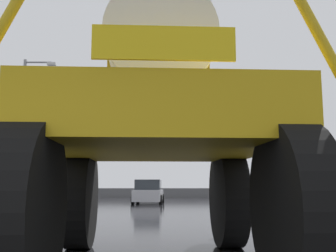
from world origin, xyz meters
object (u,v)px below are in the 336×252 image
oversize_sprayer (158,132)px  streetlight_far_left (24,123)px  streetlight_far_right (292,134)px  traffic_signal_near_right (256,119)px  traffic_signal_far_left (72,161)px  sedan_ahead (149,192)px

oversize_sprayer → streetlight_far_left: bearing=22.3°
streetlight_far_right → traffic_signal_near_right: bearing=-111.9°
oversize_sprayer → streetlight_far_right: 18.88m
traffic_signal_far_left → streetlight_far_left: size_ratio=0.47×
sedan_ahead → traffic_signal_near_right: traffic_signal_near_right is taller
oversize_sprayer → traffic_signal_far_left: size_ratio=1.36×
streetlight_far_left → streetlight_far_right: bearing=1.0°
oversize_sprayer → sedan_ahead: oversize_sprayer is taller
streetlight_far_left → traffic_signal_near_right: bearing=-47.9°
traffic_signal_near_right → traffic_signal_far_left: (-9.08, 17.53, -0.12)m
sedan_ahead → streetlight_far_right: 9.63m
traffic_signal_near_right → traffic_signal_far_left: size_ratio=1.04×
oversize_sprayer → sedan_ahead: (-0.90, 20.60, -1.21)m
streetlight_far_left → streetlight_far_right: (15.30, 0.26, -0.56)m
sedan_ahead → traffic_signal_near_right: 15.86m
sedan_ahead → traffic_signal_near_right: size_ratio=1.02×
oversize_sprayer → streetlight_far_right: (7.46, 17.21, 2.15)m
oversize_sprayer → traffic_signal_near_right: 6.06m
sedan_ahead → traffic_signal_far_left: traffic_signal_far_left is taller
streetlight_far_left → streetlight_far_right: size_ratio=1.15×
traffic_signal_far_left → streetlight_far_left: 6.33m
oversize_sprayer → traffic_signal_far_left: 23.75m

